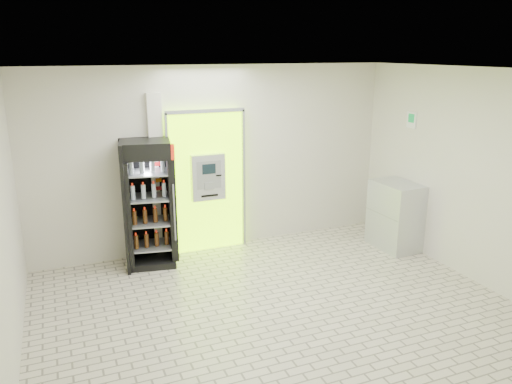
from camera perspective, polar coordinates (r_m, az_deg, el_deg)
ground at (r=6.53m, az=2.63°, el=-13.59°), size 6.00×6.00×0.00m
room_shell at (r=5.85m, az=2.85°, el=2.32°), size 6.00×6.00×6.00m
atm_assembly at (r=8.14m, az=-5.68°, el=1.30°), size 1.30×0.24×2.33m
pillar at (r=7.96m, az=-11.17°, el=1.71°), size 0.22×0.11×2.60m
beverage_cooler at (r=7.76m, az=-12.21°, el=-1.55°), size 0.83×0.78×1.94m
steel_cabinet at (r=8.63m, az=15.62°, el=-2.60°), size 0.60×0.86×1.12m
exit_sign at (r=8.55m, az=17.36°, el=7.87°), size 0.02×0.22×0.26m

